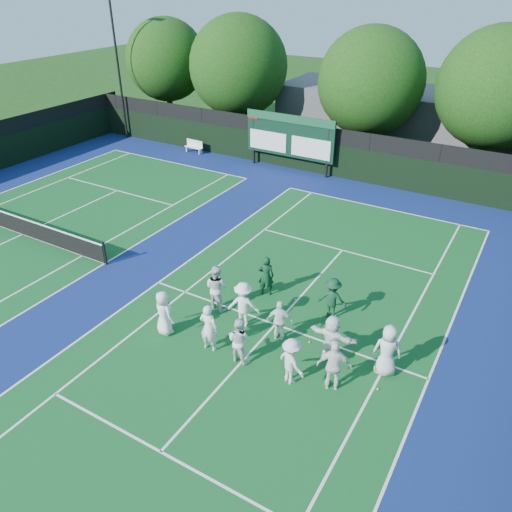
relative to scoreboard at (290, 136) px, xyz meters
The scene contains 30 objects.
ground 17.23m from the scoreboard, 65.78° to the right, with size 120.00×120.00×0.00m, color #163A0F.
court_apron 14.78m from the scoreboard, 86.03° to the right, with size 34.00×32.00×0.01m, color navy.
near_court 16.33m from the scoreboard, 64.32° to the right, with size 11.05×23.85×0.01m.
left_court 16.32m from the scoreboard, 115.60° to the right, with size 11.05×23.85×0.01m.
back_fence 1.38m from the scoreboard, 22.25° to the left, with size 34.00×0.08×3.00m.
scoreboard is the anchor object (origin of this frame).
clubhouse 9.80m from the scoreboard, 59.22° to the left, with size 18.00×6.00×4.00m, color #535357.
light_pole_left 14.58m from the scoreboard, behind, with size 1.20×0.30×10.12m.
tennis_net 16.26m from the scoreboard, 115.60° to the right, with size 11.30×0.10×1.10m.
bench 7.52m from the scoreboard, behind, with size 1.40×0.45×0.87m.
tree_a 13.46m from the scoreboard, 162.33° to the left, with size 6.09×6.09×8.27m.
tree_b 7.79m from the scoreboard, 146.48° to the left, with size 6.94×6.94×8.74m.
tree_c 6.11m from the scoreboard, 47.34° to the left, with size 6.59×6.59×8.45m.
tree_d 12.05m from the scoreboard, 20.06° to the left, with size 6.68×6.68×8.84m.
tennis_ball_1 17.84m from the scoreboard, 55.54° to the right, with size 0.07×0.07×0.07m, color #CBD619.
tennis_ball_2 17.28m from the scoreboard, 60.23° to the right, with size 0.07×0.07×0.07m, color #CBD619.
tennis_ball_4 14.74m from the scoreboard, 61.63° to the right, with size 0.07×0.07×0.07m, color #CBD619.
tennis_ball_5 19.55m from the scoreboard, 54.57° to the right, with size 0.07×0.07×0.07m, color #CBD619.
player_front_0 17.44m from the scoreboard, 77.13° to the right, with size 0.83×0.54×1.69m, color white.
player_front_1 17.86m from the scoreboard, 71.25° to the right, with size 0.65×0.43×1.78m, color white.
player_front_2 18.23m from the scoreboard, 67.76° to the right, with size 0.80×0.62×1.65m, color silver.
player_front_3 19.07m from the scoreboard, 62.47° to the right, with size 1.05×0.60×1.63m, color silver.
player_front_4 19.31m from the scoreboard, 58.67° to the right, with size 1.05×0.44×1.78m, color white.
player_back_0 15.52m from the scoreboard, 72.72° to the right, with size 0.89×0.69×1.83m, color silver.
player_back_1 16.36m from the scoreboard, 68.37° to the right, with size 1.14×0.65×1.76m, color white.
player_back_2 17.00m from the scoreboard, 63.73° to the right, with size 0.90×0.38×1.54m, color white.
player_back_3 18.04m from the scoreboard, 58.33° to the right, with size 1.62×0.52×1.74m, color white.
player_back_4 18.74m from the scoreboard, 53.29° to the right, with size 0.89×0.58×1.82m, color silver.
coach_left 14.31m from the scoreboard, 66.26° to the right, with size 0.62×0.41×1.69m, color #0E341E.
coach_right 15.71m from the scoreboard, 56.90° to the right, with size 1.05×0.61×1.63m, color #0F3720.
Camera 1 is at (6.73, -11.78, 11.17)m, focal length 35.00 mm.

